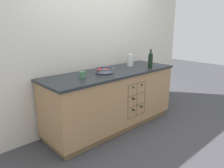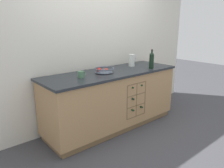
# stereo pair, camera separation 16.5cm
# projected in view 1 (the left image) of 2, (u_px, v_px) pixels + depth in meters

# --- Properties ---
(ground_plane) EXTENTS (14.00, 14.00, 0.00)m
(ground_plane) POSITION_uv_depth(u_px,v_px,m) (112.00, 126.00, 3.63)
(ground_plane) COLOR #424247
(back_wall) EXTENTS (4.62, 0.06, 2.55)m
(back_wall) POSITION_uv_depth(u_px,v_px,m) (95.00, 46.00, 3.58)
(back_wall) COLOR silver
(back_wall) RESTS_ON ground_plane
(kitchen_island) EXTENTS (2.26, 0.76, 0.92)m
(kitchen_island) POSITION_uv_depth(u_px,v_px,m) (112.00, 99.00, 3.50)
(kitchen_island) COLOR brown
(kitchen_island) RESTS_ON ground_plane
(fruit_bowl) EXTENTS (0.30, 0.30, 0.08)m
(fruit_bowl) POSITION_uv_depth(u_px,v_px,m) (104.00, 70.00, 3.27)
(fruit_bowl) COLOR #4C5666
(fruit_bowl) RESTS_ON kitchen_island
(white_pitcher) EXTENTS (0.17, 0.11, 0.21)m
(white_pitcher) POSITION_uv_depth(u_px,v_px,m) (130.00, 60.00, 3.79)
(white_pitcher) COLOR silver
(white_pitcher) RESTS_ON kitchen_island
(ceramic_mug) EXTENTS (0.12, 0.08, 0.09)m
(ceramic_mug) POSITION_uv_depth(u_px,v_px,m) (82.00, 75.00, 2.97)
(ceramic_mug) COLOR #4C7A56
(ceramic_mug) RESTS_ON kitchen_island
(standing_wine_bottle) EXTENTS (0.08, 0.08, 0.31)m
(standing_wine_bottle) POSITION_uv_depth(u_px,v_px,m) (150.00, 60.00, 3.60)
(standing_wine_bottle) COLOR black
(standing_wine_bottle) RESTS_ON kitchen_island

